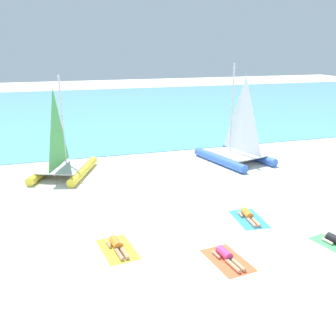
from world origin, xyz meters
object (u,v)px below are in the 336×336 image
sailboat_yellow (62,161)px  towel_center_right (249,219)px  sailboat_blue (236,148)px  towel_center_left (227,260)px  sunbather_center_right (248,216)px  sunbather_leftmost (117,245)px  sunbather_center_left (227,256)px  towel_leftmost (118,249)px

sailboat_yellow → towel_center_right: sailboat_yellow is taller
sailboat_blue → towel_center_left: (-5.49, -10.15, -0.87)m
sailboat_yellow → sunbather_center_right: size_ratio=3.44×
sunbather_leftmost → sunbather_center_right: (5.63, 0.80, 0.00)m
sailboat_yellow → sunbather_center_left: sailboat_yellow is taller
towel_leftmost → towel_center_left: 3.83m
towel_center_left → towel_center_right: 3.44m
sunbather_leftmost → sunbather_center_right: same height
towel_leftmost → sunbather_center_left: bearing=-27.3°
towel_leftmost → sunbather_leftmost: bearing=97.5°
sunbather_center_right → towel_leftmost: bearing=-165.8°
sailboat_blue → towel_leftmost: 12.21m
sunbather_leftmost → towel_leftmost: bearing=-90.0°
sunbather_leftmost → sunbather_center_right: 5.69m
towel_leftmost → towel_center_left: same height
sailboat_yellow → sunbather_center_right: (7.04, -8.01, -0.67)m
sailboat_yellow → sunbather_center_left: bearing=-43.2°
sailboat_yellow → sunbather_leftmost: sailboat_yellow is taller
sunbather_leftmost → towel_center_right: (5.62, 0.73, -0.13)m
towel_center_right → sunbather_center_left: bearing=-131.5°
sailboat_yellow → towel_center_left: size_ratio=2.84×
sailboat_blue → sunbather_center_right: sailboat_blue is taller
towel_leftmost → towel_center_left: (3.38, -1.81, 0.00)m
towel_center_left → sunbather_center_right: (2.25, 2.67, 0.13)m
sailboat_yellow → towel_leftmost: sailboat_yellow is taller
sailboat_yellow → towel_center_right: (7.04, -8.07, -0.80)m
sunbather_center_right → sunbather_leftmost: bearing=-166.5°
towel_center_right → sunbather_center_right: bearing=84.6°
sailboat_blue → sunbather_center_left: size_ratio=3.75×
sailboat_blue → towel_center_left: 11.57m
sunbather_leftmost → towel_center_right: size_ratio=0.82×
sailboat_yellow → towel_leftmost: size_ratio=2.84×
sailboat_blue → towel_center_right: 8.26m
sailboat_yellow → towel_center_left: bearing=-43.3°
sailboat_blue → sunbather_leftmost: bearing=-151.1°
towel_center_right → sailboat_yellow: bearing=131.1°
sailboat_yellow → towel_leftmost: bearing=-58.4°
sailboat_blue → towel_leftmost: sailboat_blue is taller
towel_center_left → sunbather_center_left: (-0.01, 0.07, 0.13)m
sailboat_yellow → sunbather_center_left: size_ratio=3.44×
sunbather_leftmost → towel_center_left: bearing=-36.5°
towel_leftmost → sunbather_center_left: size_ratio=1.21×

